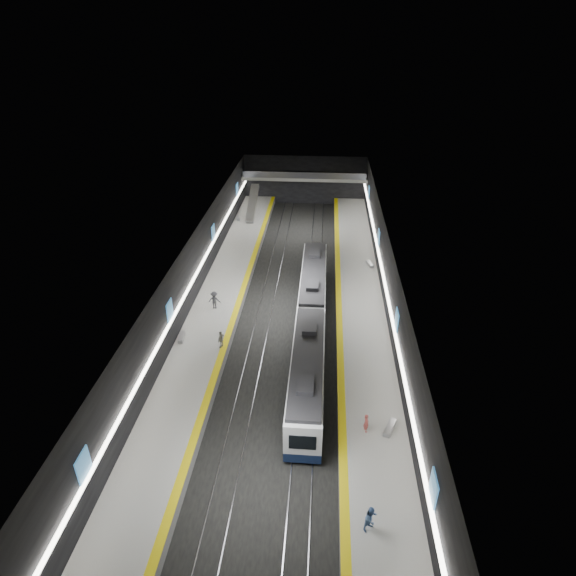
# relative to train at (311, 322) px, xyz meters

# --- Properties ---
(ground) EXTENTS (70.00, 70.00, 0.00)m
(ground) POSITION_rel_train_xyz_m (-2.50, 5.08, -2.20)
(ground) COLOR black
(ground) RESTS_ON ground
(ceiling) EXTENTS (20.00, 70.00, 0.04)m
(ceiling) POSITION_rel_train_xyz_m (-2.50, 5.08, 5.80)
(ceiling) COLOR beige
(ceiling) RESTS_ON wall_left
(wall_left) EXTENTS (0.04, 70.00, 8.00)m
(wall_left) POSITION_rel_train_xyz_m (-12.50, 5.08, 1.80)
(wall_left) COLOR black
(wall_left) RESTS_ON ground
(wall_right) EXTENTS (0.04, 70.00, 8.00)m
(wall_right) POSITION_rel_train_xyz_m (7.50, 5.08, 1.80)
(wall_right) COLOR black
(wall_right) RESTS_ON ground
(wall_back) EXTENTS (20.00, 0.04, 8.00)m
(wall_back) POSITION_rel_train_xyz_m (-2.50, 40.08, 1.80)
(wall_back) COLOR black
(wall_back) RESTS_ON ground
(platform_left) EXTENTS (5.00, 70.00, 1.00)m
(platform_left) POSITION_rel_train_xyz_m (-10.00, 5.08, -1.70)
(platform_left) COLOR slate
(platform_left) RESTS_ON ground
(tile_surface_left) EXTENTS (5.00, 70.00, 0.02)m
(tile_surface_left) POSITION_rel_train_xyz_m (-10.00, 5.08, -1.19)
(tile_surface_left) COLOR #979793
(tile_surface_left) RESTS_ON platform_left
(tactile_strip_left) EXTENTS (0.60, 70.00, 0.02)m
(tactile_strip_left) POSITION_rel_train_xyz_m (-7.80, 5.08, -1.18)
(tactile_strip_left) COLOR yellow
(tactile_strip_left) RESTS_ON platform_left
(platform_right) EXTENTS (5.00, 70.00, 1.00)m
(platform_right) POSITION_rel_train_xyz_m (5.00, 5.08, -1.70)
(platform_right) COLOR slate
(platform_right) RESTS_ON ground
(tile_surface_right) EXTENTS (5.00, 70.00, 0.02)m
(tile_surface_right) POSITION_rel_train_xyz_m (5.00, 5.08, -1.19)
(tile_surface_right) COLOR #979793
(tile_surface_right) RESTS_ON platform_right
(tactile_strip_right) EXTENTS (0.60, 70.00, 0.02)m
(tactile_strip_right) POSITION_rel_train_xyz_m (2.80, 5.08, -1.18)
(tactile_strip_right) COLOR yellow
(tactile_strip_right) RESTS_ON platform_right
(rails) EXTENTS (6.52, 70.00, 0.12)m
(rails) POSITION_rel_train_xyz_m (-2.50, 5.08, -2.14)
(rails) COLOR gray
(rails) RESTS_ON ground
(train) EXTENTS (2.69, 30.04, 3.60)m
(train) POSITION_rel_train_xyz_m (0.00, 0.00, 0.00)
(train) COLOR #101D3D
(train) RESTS_ON ground
(ad_posters) EXTENTS (19.94, 53.50, 2.20)m
(ad_posters) POSITION_rel_train_xyz_m (-2.50, 6.08, 2.30)
(ad_posters) COLOR teal
(ad_posters) RESTS_ON wall_left
(cove_light_left) EXTENTS (0.25, 68.60, 0.12)m
(cove_light_left) POSITION_rel_train_xyz_m (-12.30, 5.08, 1.60)
(cove_light_left) COLOR white
(cove_light_left) RESTS_ON wall_left
(cove_light_right) EXTENTS (0.25, 68.60, 0.12)m
(cove_light_right) POSITION_rel_train_xyz_m (7.30, 5.08, 1.60)
(cove_light_right) COLOR white
(cove_light_right) RESTS_ON wall_right
(mezzanine_bridge) EXTENTS (20.00, 3.00, 1.50)m
(mezzanine_bridge) POSITION_rel_train_xyz_m (-2.50, 38.01, 2.84)
(mezzanine_bridge) COLOR gray
(mezzanine_bridge) RESTS_ON wall_left
(escalator) EXTENTS (1.20, 7.50, 3.92)m
(escalator) POSITION_rel_train_xyz_m (-10.00, 31.08, 0.70)
(escalator) COLOR #99999E
(escalator) RESTS_ON platform_left
(bench_left_near) EXTENTS (0.62, 1.67, 0.40)m
(bench_left_near) POSITION_rel_train_xyz_m (-12.00, -1.98, -1.00)
(bench_left_near) COLOR #99999E
(bench_left_near) RESTS_ON platform_left
(bench_left_far) EXTENTS (0.81, 1.66, 0.39)m
(bench_left_far) POSITION_rel_train_xyz_m (-12.00, 29.11, -1.00)
(bench_left_far) COLOR #99999E
(bench_left_far) RESTS_ON platform_left
(bench_right_near) EXTENTS (1.13, 1.77, 0.42)m
(bench_right_near) POSITION_rel_train_xyz_m (6.23, -12.05, -0.99)
(bench_right_near) COLOR #99999E
(bench_right_near) RESTS_ON platform_right
(bench_right_far) EXTENTS (0.89, 1.67, 0.39)m
(bench_right_far) POSITION_rel_train_xyz_m (6.66, 14.97, -1.00)
(bench_right_far) COLOR #99999E
(bench_right_far) RESTS_ON platform_right
(passenger_right_a) EXTENTS (0.54, 0.65, 1.54)m
(passenger_right_a) POSITION_rel_train_xyz_m (4.46, -12.28, -0.43)
(passenger_right_a) COLOR #BF4F47
(passenger_right_a) RESTS_ON platform_right
(passenger_right_b) EXTENTS (1.10, 1.08, 1.79)m
(passenger_right_b) POSITION_rel_train_xyz_m (4.25, -20.02, -0.30)
(passenger_right_b) COLOR #5175AF
(passenger_right_b) RESTS_ON platform_right
(passenger_left_a) EXTENTS (0.73, 1.08, 1.70)m
(passenger_left_a) POSITION_rel_train_xyz_m (-8.00, -2.93, -0.35)
(passenger_left_a) COLOR beige
(passenger_left_a) RESTS_ON platform_left
(passenger_left_b) EXTENTS (1.25, 0.73, 1.92)m
(passenger_left_b) POSITION_rel_train_xyz_m (-10.05, 3.72, -0.24)
(passenger_left_b) COLOR #393A40
(passenger_left_b) RESTS_ON platform_left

